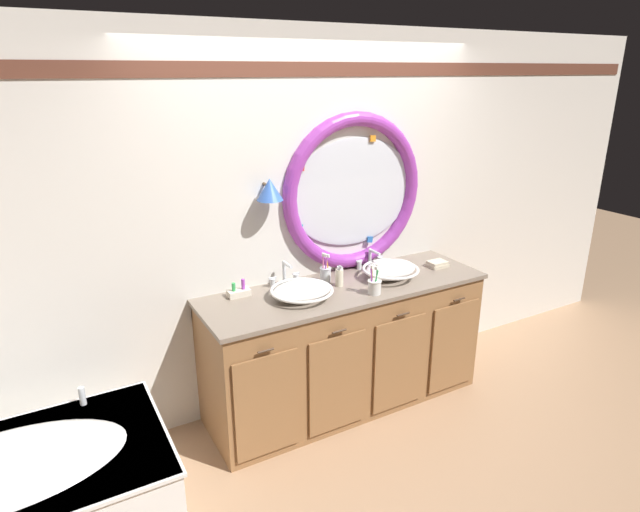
{
  "coord_description": "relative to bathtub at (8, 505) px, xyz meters",
  "views": [
    {
      "loc": [
        -1.75,
        -2.61,
        2.32
      ],
      "look_at": [
        -0.14,
        0.25,
        1.17
      ],
      "focal_mm": 30.03,
      "sensor_mm": 36.0,
      "label": 1
    }
  ],
  "objects": [
    {
      "name": "ground_plane",
      "position": [
        2.07,
        0.09,
        -0.32
      ],
      "size": [
        14.0,
        14.0,
        0.0
      ],
      "primitive_type": "plane",
      "color": "tan"
    },
    {
      "name": "back_wall_assembly",
      "position": [
        2.1,
        0.67,
        1.0
      ],
      "size": [
        6.4,
        0.26,
        2.6
      ],
      "color": "silver",
      "rests_on": "ground_plane"
    },
    {
      "name": "vanity_counter",
      "position": [
        2.13,
        0.33,
        0.14
      ],
      "size": [
        2.02,
        0.65,
        0.92
      ],
      "color": "olive",
      "rests_on": "ground_plane"
    },
    {
      "name": "bathtub",
      "position": [
        0.0,
        0.0,
        0.0
      ],
      "size": [
        1.54,
        0.9,
        0.64
      ],
      "color": "white",
      "rests_on": "ground_plane"
    },
    {
      "name": "sink_basin_left",
      "position": [
        1.78,
        0.3,
        0.65
      ],
      "size": [
        0.41,
        0.41,
        0.1
      ],
      "color": "white",
      "rests_on": "vanity_counter"
    },
    {
      "name": "sink_basin_right",
      "position": [
        2.48,
        0.3,
        0.66
      ],
      "size": [
        0.4,
        0.4,
        0.13
      ],
      "color": "white",
      "rests_on": "vanity_counter"
    },
    {
      "name": "faucet_set_left",
      "position": [
        1.78,
        0.56,
        0.66
      ],
      "size": [
        0.23,
        0.13,
        0.17
      ],
      "color": "silver",
      "rests_on": "vanity_counter"
    },
    {
      "name": "faucet_set_right",
      "position": [
        2.48,
        0.55,
        0.66
      ],
      "size": [
        0.24,
        0.15,
        0.15
      ],
      "color": "silver",
      "rests_on": "vanity_counter"
    },
    {
      "name": "toothbrush_holder_left",
      "position": [
        2.05,
        0.47,
        0.66
      ],
      "size": [
        0.08,
        0.08,
        0.21
      ],
      "color": "silver",
      "rests_on": "vanity_counter"
    },
    {
      "name": "toothbrush_holder_right",
      "position": [
        2.22,
        0.13,
        0.65
      ],
      "size": [
        0.09,
        0.09,
        0.21
      ],
      "color": "white",
      "rests_on": "vanity_counter"
    },
    {
      "name": "soap_dispenser",
      "position": [
        2.09,
        0.36,
        0.66
      ],
      "size": [
        0.06,
        0.06,
        0.15
      ],
      "color": "#EFE5C6",
      "rests_on": "vanity_counter"
    },
    {
      "name": "folded_hand_towel",
      "position": [
        2.93,
        0.32,
        0.62
      ],
      "size": [
        0.15,
        0.11,
        0.04
      ],
      "color": "beige",
      "rests_on": "vanity_counter"
    },
    {
      "name": "toiletry_basket",
      "position": [
        1.43,
        0.53,
        0.62
      ],
      "size": [
        0.15,
        0.08,
        0.11
      ],
      "color": "beige",
      "rests_on": "vanity_counter"
    }
  ]
}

